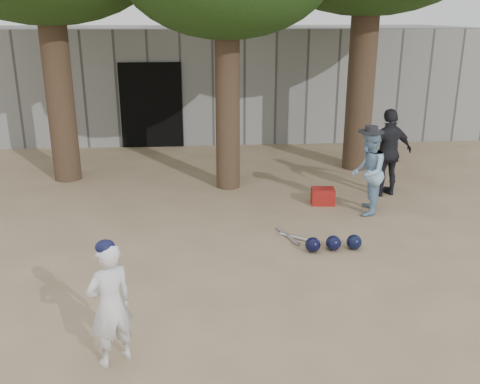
{
  "coord_description": "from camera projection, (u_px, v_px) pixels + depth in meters",
  "views": [
    {
      "loc": [
        0.05,
        -6.24,
        3.39
      ],
      "look_at": [
        0.6,
        1.0,
        0.95
      ],
      "focal_mm": 40.0,
      "sensor_mm": 36.0,
      "label": 1
    }
  ],
  "objects": [
    {
      "name": "ground",
      "position": [
        200.0,
        286.0,
        6.98
      ],
      "size": [
        70.0,
        70.0,
        0.0
      ],
      "primitive_type": "plane",
      "color": "#937C5E",
      "rests_on": "ground"
    },
    {
      "name": "boy_player",
      "position": [
        110.0,
        305.0,
        5.27
      ],
      "size": [
        0.57,
        0.53,
        1.31
      ],
      "primitive_type": "imported",
      "rotation": [
        0.0,
        0.0,
        3.76
      ],
      "color": "silver",
      "rests_on": "ground"
    },
    {
      "name": "spectator_blue",
      "position": [
        368.0,
        173.0,
        9.29
      ],
      "size": [
        0.79,
        0.89,
        1.51
      ],
      "primitive_type": "imported",
      "rotation": [
        0.0,
        0.0,
        4.35
      ],
      "color": "#83A7CA",
      "rests_on": "ground"
    },
    {
      "name": "spectator_dark",
      "position": [
        389.0,
        153.0,
        10.24
      ],
      "size": [
        1.07,
        0.66,
        1.69
      ],
      "primitive_type": "imported",
      "rotation": [
        0.0,
        0.0,
        3.41
      ],
      "color": "black",
      "rests_on": "ground"
    },
    {
      "name": "red_bag",
      "position": [
        323.0,
        196.0,
        9.94
      ],
      "size": [
        0.45,
        0.36,
        0.3
      ],
      "primitive_type": "cube",
      "rotation": [
        0.0,
        0.0,
        -0.1
      ],
      "color": "maroon",
      "rests_on": "ground"
    },
    {
      "name": "back_building",
      "position": [
        197.0,
        78.0,
        16.27
      ],
      "size": [
        16.0,
        5.24,
        3.0
      ],
      "color": "gray",
      "rests_on": "ground"
    },
    {
      "name": "helmet_row",
      "position": [
        334.0,
        243.0,
        8.0
      ],
      "size": [
        0.87,
        0.28,
        0.23
      ],
      "color": "black",
      "rests_on": "ground"
    },
    {
      "name": "bat_pile",
      "position": [
        294.0,
        237.0,
        8.44
      ],
      "size": [
        0.62,
        0.71,
        0.06
      ],
      "color": "#B9B8BF",
      "rests_on": "ground"
    }
  ]
}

